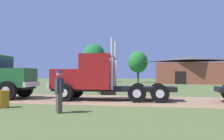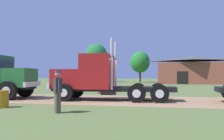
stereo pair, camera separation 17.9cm
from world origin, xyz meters
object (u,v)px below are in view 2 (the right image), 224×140
object	(u,v)px
visitor_by_barrel	(58,90)
visitor_far_side	(100,83)
steel_barrel	(2,99)
shed_building	(193,71)
truck_foreground_white	(96,79)

from	to	relation	value
visitor_by_barrel	visitor_far_side	world-z (taller)	visitor_by_barrel
steel_barrel	shed_building	distance (m)	37.80
truck_foreground_white	shed_building	bearing A→B (deg)	73.15
truck_foreground_white	visitor_by_barrel	world-z (taller)	truck_foreground_white
visitor_far_side	shed_building	world-z (taller)	shed_building
shed_building	steel_barrel	bearing A→B (deg)	-109.85
visitor_by_barrel	visitor_far_side	bearing A→B (deg)	94.90
truck_foreground_white	steel_barrel	world-z (taller)	truck_foreground_white
steel_barrel	shed_building	bearing A→B (deg)	70.15
truck_foreground_white	steel_barrel	bearing A→B (deg)	-128.04
visitor_by_barrel	shed_building	distance (m)	37.75
truck_foreground_white	steel_barrel	xyz separation A→B (m)	(-3.36, -4.30, -0.91)
steel_barrel	shed_building	world-z (taller)	shed_building
steel_barrel	shed_building	size ratio (longest dim) A/B	0.06
truck_foreground_white	shed_building	size ratio (longest dim) A/B	0.59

